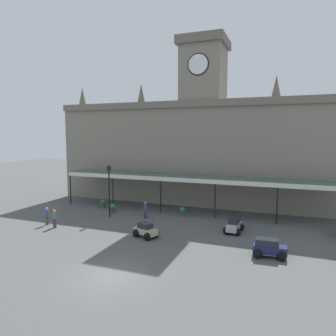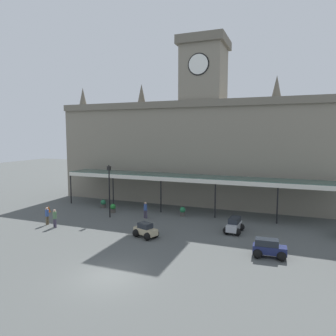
{
  "view_description": "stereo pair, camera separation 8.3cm",
  "coord_description": "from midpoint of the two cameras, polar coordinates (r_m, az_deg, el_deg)",
  "views": [
    {
      "loc": [
        9.67,
        -15.26,
        8.48
      ],
      "look_at": [
        0.0,
        9.81,
        5.54
      ],
      "focal_mm": 33.18,
      "sensor_mm": 36.0,
      "label": 1
    },
    {
      "loc": [
        9.74,
        -15.23,
        8.48
      ],
      "look_at": [
        0.0,
        9.81,
        5.54
      ],
      "focal_mm": 33.18,
      "sensor_mm": 36.0,
      "label": 2
    }
  ],
  "objects": [
    {
      "name": "traffic_cone",
      "position": [
        36.51,
        -20.99,
        -7.07
      ],
      "size": [
        0.4,
        0.4,
        0.67
      ],
      "primitive_type": "cone",
      "color": "orange",
      "rests_on": "ground"
    },
    {
      "name": "pedestrian_near_entrance",
      "position": [
        31.52,
        -21.26,
        -8.09
      ],
      "size": [
        0.34,
        0.39,
        1.67
      ],
      "color": "brown",
      "rests_on": "ground"
    },
    {
      "name": "car_silver_estate",
      "position": [
        27.95,
        12.13,
        -10.36
      ],
      "size": [
        1.63,
        2.3,
        1.27
      ],
      "color": "#B2B5BA",
      "rests_on": "ground"
    },
    {
      "name": "car_beige_sedan",
      "position": [
        26.2,
        -4.05,
        -11.5
      ],
      "size": [
        2.23,
        1.93,
        1.19
      ],
      "color": "tan",
      "rests_on": "ground"
    },
    {
      "name": "planter_by_canopy",
      "position": [
        36.78,
        -11.74,
        -6.44
      ],
      "size": [
        0.6,
        0.6,
        0.96
      ],
      "color": "#47423D",
      "rests_on": "ground"
    },
    {
      "name": "ground_plane",
      "position": [
        19.96,
        -10.74,
        -19.01
      ],
      "size": [
        140.0,
        140.0,
        0.0
      ],
      "primitive_type": "plane",
      "color": "#4C504E"
    },
    {
      "name": "planter_forecourt_centre",
      "position": [
        34.41,
        -10.01,
        -7.28
      ],
      "size": [
        0.6,
        0.6,
        0.96
      ],
      "color": "#47423D",
      "rests_on": "ground"
    },
    {
      "name": "car_navy_estate",
      "position": [
        23.25,
        18.15,
        -13.99
      ],
      "size": [
        2.3,
        1.64,
        1.27
      ],
      "color": "#19214C",
      "rests_on": "ground"
    },
    {
      "name": "victorian_lamppost",
      "position": [
        32.03,
        -10.67,
        -3.13
      ],
      "size": [
        0.3,
        0.3,
        5.41
      ],
      "color": "black",
      "rests_on": "ground"
    },
    {
      "name": "entrance_canopy",
      "position": [
        33.64,
        4.29,
        -1.72
      ],
      "size": [
        30.01,
        3.26,
        3.98
      ],
      "color": "#38564C",
      "rests_on": "ground"
    },
    {
      "name": "pedestrian_beside_cars",
      "position": [
        31.73,
        -4.09,
        -7.58
      ],
      "size": [
        0.39,
        0.34,
        1.67
      ],
      "color": "#3F384C",
      "rests_on": "ground"
    },
    {
      "name": "planter_near_kerb",
      "position": [
        32.56,
        2.78,
        -7.97
      ],
      "size": [
        0.6,
        0.6,
        0.96
      ],
      "color": "#47423D",
      "rests_on": "ground"
    },
    {
      "name": "station_building",
      "position": [
        38.12,
        6.51,
        3.84
      ],
      "size": [
        36.71,
        5.63,
        19.63
      ],
      "color": "gray",
      "rests_on": "ground"
    },
    {
      "name": "pedestrian_crossing_forecourt",
      "position": [
        30.39,
        -20.02,
        -8.57
      ],
      "size": [
        0.38,
        0.34,
        1.67
      ],
      "color": "#3F384C",
      "rests_on": "ground"
    }
  ]
}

